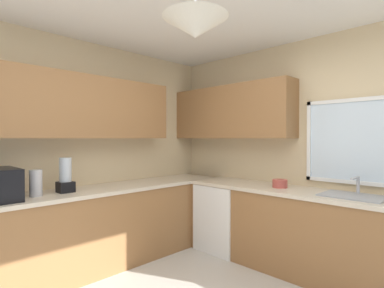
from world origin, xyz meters
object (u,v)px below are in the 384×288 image
at_px(kettle, 36,183).
at_px(bowl, 280,184).
at_px(sink_assembly, 353,195).
at_px(blender_appliance, 65,177).
at_px(dishwasher, 225,217).

xyz_separation_m(kettle, bowl, (1.40, 2.14, -0.08)).
bearing_deg(sink_assembly, kettle, -135.30).
height_order(kettle, blender_appliance, blender_appliance).
height_order(dishwasher, blender_appliance, blender_appliance).
bearing_deg(kettle, dishwasher, 73.09).
xyz_separation_m(kettle, blender_appliance, (-0.02, 0.29, 0.03)).
distance_m(kettle, blender_appliance, 0.29).
height_order(kettle, bowl, kettle).
bearing_deg(dishwasher, bowl, 2.25).
relative_size(sink_assembly, bowl, 3.31).
distance_m(sink_assembly, blender_appliance, 2.87).
distance_m(dishwasher, sink_assembly, 1.60).
relative_size(dishwasher, sink_assembly, 1.54).
relative_size(bowl, blender_appliance, 0.46).
xyz_separation_m(sink_assembly, bowl, (-0.76, -0.01, 0.03)).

